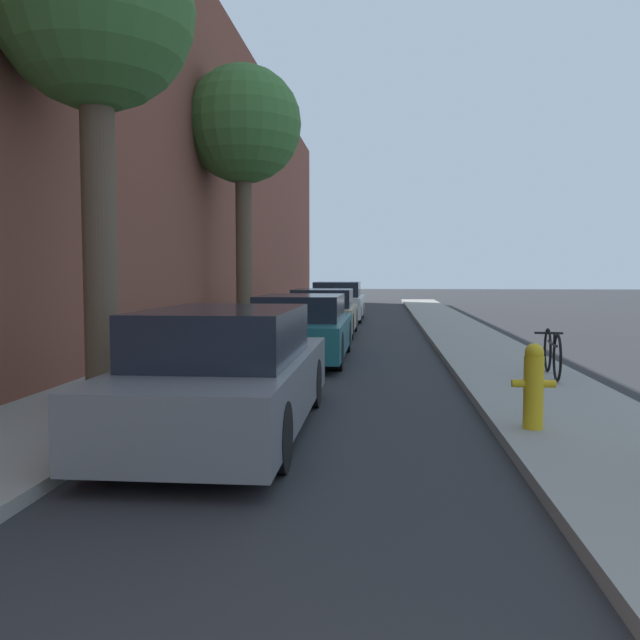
{
  "coord_description": "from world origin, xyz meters",
  "views": [
    {
      "loc": [
        0.7,
        -0.38,
        1.72
      ],
      "look_at": [
        -0.32,
        10.61,
        0.96
      ],
      "focal_mm": 37.74,
      "sensor_mm": 36.0,
      "label": 1
    }
  ],
  "objects_px": {
    "fire_hydrant": "(534,385)",
    "street_tree_far": "(243,128)",
    "parked_car_white": "(338,302)",
    "parked_car_champagne": "(323,313)",
    "street_tree_near": "(95,19)",
    "bicycle": "(552,353)",
    "parked_car_teal": "(302,328)",
    "parked_car_grey": "(228,374)"
  },
  "relations": [
    {
      "from": "parked_car_teal",
      "to": "street_tree_far",
      "type": "height_order",
      "value": "street_tree_far"
    },
    {
      "from": "fire_hydrant",
      "to": "parked_car_white",
      "type": "bearing_deg",
      "value": 100.25
    },
    {
      "from": "parked_car_grey",
      "to": "parked_car_teal",
      "type": "height_order",
      "value": "parked_car_grey"
    },
    {
      "from": "parked_car_grey",
      "to": "parked_car_teal",
      "type": "xyz_separation_m",
      "value": [
        0.07,
        6.17,
        -0.01
      ]
    },
    {
      "from": "parked_car_grey",
      "to": "parked_car_teal",
      "type": "relative_size",
      "value": 1.01
    },
    {
      "from": "parked_car_white",
      "to": "parked_car_teal",
      "type": "bearing_deg",
      "value": -89.77
    },
    {
      "from": "bicycle",
      "to": "parked_car_grey",
      "type": "bearing_deg",
      "value": -133.74
    },
    {
      "from": "street_tree_near",
      "to": "bicycle",
      "type": "distance_m",
      "value": 7.95
    },
    {
      "from": "street_tree_near",
      "to": "fire_hydrant",
      "type": "xyz_separation_m",
      "value": [
        5.09,
        -1.15,
        -4.26
      ]
    },
    {
      "from": "street_tree_near",
      "to": "parked_car_grey",
      "type": "bearing_deg",
      "value": -31.22
    },
    {
      "from": "parked_car_grey",
      "to": "fire_hydrant",
      "type": "bearing_deg",
      "value": -0.2
    },
    {
      "from": "parked_car_white",
      "to": "street_tree_near",
      "type": "xyz_separation_m",
      "value": [
        -1.91,
        -16.45,
        4.16
      ]
    },
    {
      "from": "street_tree_near",
      "to": "parked_car_white",
      "type": "bearing_deg",
      "value": 83.39
    },
    {
      "from": "parked_car_grey",
      "to": "street_tree_near",
      "type": "height_order",
      "value": "street_tree_near"
    },
    {
      "from": "parked_car_champagne",
      "to": "parked_car_white",
      "type": "xyz_separation_m",
      "value": [
        0.01,
        5.98,
        0.05
      ]
    },
    {
      "from": "parked_car_white",
      "to": "bicycle",
      "type": "relative_size",
      "value": 2.65
    },
    {
      "from": "fire_hydrant",
      "to": "bicycle",
      "type": "relative_size",
      "value": 0.51
    },
    {
      "from": "parked_car_champagne",
      "to": "street_tree_near",
      "type": "relative_size",
      "value": 0.67
    },
    {
      "from": "parked_car_champagne",
      "to": "street_tree_far",
      "type": "distance_m",
      "value": 5.39
    },
    {
      "from": "parked_car_white",
      "to": "fire_hydrant",
      "type": "distance_m",
      "value": 17.89
    },
    {
      "from": "street_tree_far",
      "to": "bicycle",
      "type": "distance_m",
      "value": 10.3
    },
    {
      "from": "parked_car_champagne",
      "to": "bicycle",
      "type": "bearing_deg",
      "value": -61.81
    },
    {
      "from": "parked_car_grey",
      "to": "street_tree_near",
      "type": "relative_size",
      "value": 0.77
    },
    {
      "from": "street_tree_far",
      "to": "fire_hydrant",
      "type": "bearing_deg",
      "value": -63.29
    },
    {
      "from": "parked_car_white",
      "to": "bicycle",
      "type": "height_order",
      "value": "parked_car_white"
    },
    {
      "from": "bicycle",
      "to": "parked_car_champagne",
      "type": "bearing_deg",
      "value": 124.13
    },
    {
      "from": "street_tree_near",
      "to": "bicycle",
      "type": "height_order",
      "value": "street_tree_near"
    },
    {
      "from": "parked_car_white",
      "to": "parked_car_champagne",
      "type": "bearing_deg",
      "value": -90.09
    },
    {
      "from": "parked_car_teal",
      "to": "fire_hydrant",
      "type": "relative_size",
      "value": 5.2
    },
    {
      "from": "street_tree_far",
      "to": "fire_hydrant",
      "type": "xyz_separation_m",
      "value": [
        5.13,
        -10.2,
        -4.87
      ]
    },
    {
      "from": "bicycle",
      "to": "parked_car_teal",
      "type": "bearing_deg",
      "value": 154.97
    },
    {
      "from": "street_tree_far",
      "to": "parked_car_white",
      "type": "bearing_deg",
      "value": 75.25
    },
    {
      "from": "parked_car_champagne",
      "to": "bicycle",
      "type": "distance_m",
      "value": 9.05
    },
    {
      "from": "street_tree_far",
      "to": "bicycle",
      "type": "relative_size",
      "value": 3.97
    },
    {
      "from": "street_tree_near",
      "to": "street_tree_far",
      "type": "height_order",
      "value": "street_tree_far"
    },
    {
      "from": "street_tree_far",
      "to": "fire_hydrant",
      "type": "height_order",
      "value": "street_tree_far"
    },
    {
      "from": "parked_car_champagne",
      "to": "parked_car_white",
      "type": "distance_m",
      "value": 5.98
    },
    {
      "from": "fire_hydrant",
      "to": "street_tree_far",
      "type": "bearing_deg",
      "value": 116.71
    },
    {
      "from": "parked_car_teal",
      "to": "bicycle",
      "type": "distance_m",
      "value": 4.92
    },
    {
      "from": "street_tree_far",
      "to": "bicycle",
      "type": "height_order",
      "value": "street_tree_far"
    },
    {
      "from": "parked_car_white",
      "to": "street_tree_near",
      "type": "distance_m",
      "value": 17.08
    },
    {
      "from": "parked_car_champagne",
      "to": "bicycle",
      "type": "relative_size",
      "value": 2.34
    }
  ]
}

